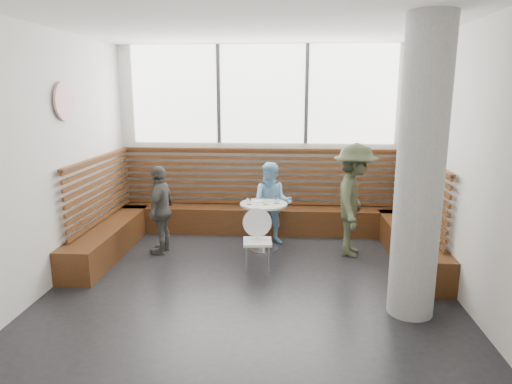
# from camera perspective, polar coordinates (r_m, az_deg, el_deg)

# --- Properties ---
(room) EXTENTS (5.00, 5.00, 3.20)m
(room) POSITION_cam_1_polar(r_m,az_deg,el_deg) (5.52, -0.75, 3.86)
(room) COLOR silver
(room) RESTS_ON ground
(booth) EXTENTS (5.00, 2.50, 1.44)m
(booth) POSITION_cam_1_polar(r_m,az_deg,el_deg) (7.50, 0.43, -3.14)
(booth) COLOR #422410
(booth) RESTS_ON ground
(concrete_column) EXTENTS (0.50, 0.50, 3.20)m
(concrete_column) POSITION_cam_1_polar(r_m,az_deg,el_deg) (5.10, 19.84, 2.36)
(concrete_column) COLOR gray
(concrete_column) RESTS_ON ground
(wall_art) EXTENTS (0.03, 0.50, 0.50)m
(wall_art) POSITION_cam_1_polar(r_m,az_deg,el_deg) (6.53, -22.88, 10.39)
(wall_art) COLOR white
(wall_art) RESTS_ON room
(cafe_table) EXTENTS (0.73, 0.73, 0.75)m
(cafe_table) POSITION_cam_1_polar(r_m,az_deg,el_deg) (7.05, 0.96, -3.08)
(cafe_table) COLOR silver
(cafe_table) RESTS_ON ground
(cafe_chair) EXTENTS (0.40, 0.39, 0.84)m
(cafe_chair) POSITION_cam_1_polar(r_m,az_deg,el_deg) (6.32, 0.23, -5.39)
(cafe_chair) COLOR white
(cafe_chair) RESTS_ON ground
(adult_man) EXTENTS (0.84, 1.20, 1.69)m
(adult_man) POSITION_cam_1_polar(r_m,az_deg,el_deg) (6.92, 12.16, -1.02)
(adult_man) COLOR #3C442D
(adult_man) RESTS_ON ground
(child_back) EXTENTS (0.68, 0.54, 1.33)m
(child_back) POSITION_cam_1_polar(r_m,az_deg,el_deg) (7.32, 2.02, -1.46)
(child_back) COLOR #7FBADD
(child_back) RESTS_ON ground
(child_left) EXTENTS (0.40, 0.82, 1.35)m
(child_left) POSITION_cam_1_polar(r_m,az_deg,el_deg) (7.07, -11.80, -2.17)
(child_left) COLOR #4F4D48
(child_left) RESTS_ON ground
(plate_near) EXTENTS (0.21, 0.21, 0.01)m
(plate_near) POSITION_cam_1_polar(r_m,az_deg,el_deg) (7.10, 0.34, -1.15)
(plate_near) COLOR white
(plate_near) RESTS_ON cafe_table
(plate_far) EXTENTS (0.18, 0.18, 0.01)m
(plate_far) POSITION_cam_1_polar(r_m,az_deg,el_deg) (7.15, 1.48, -1.07)
(plate_far) COLOR white
(plate_far) RESTS_ON cafe_table
(glass_left) EXTENTS (0.07, 0.07, 0.11)m
(glass_left) POSITION_cam_1_polar(r_m,az_deg,el_deg) (6.92, -0.90, -1.11)
(glass_left) COLOR white
(glass_left) RESTS_ON cafe_table
(glass_mid) EXTENTS (0.07, 0.07, 0.11)m
(glass_mid) POSITION_cam_1_polar(r_m,az_deg,el_deg) (6.91, 1.18, -1.14)
(glass_mid) COLOR white
(glass_mid) RESTS_ON cafe_table
(glass_right) EXTENTS (0.07, 0.07, 0.11)m
(glass_right) POSITION_cam_1_polar(r_m,az_deg,el_deg) (6.99, 2.57, -0.97)
(glass_right) COLOR white
(glass_right) RESTS_ON cafe_table
(menu_card) EXTENTS (0.19, 0.14, 0.00)m
(menu_card) POSITION_cam_1_polar(r_m,az_deg,el_deg) (6.78, 1.51, -1.86)
(menu_card) COLOR #A5C64C
(menu_card) RESTS_ON cafe_table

